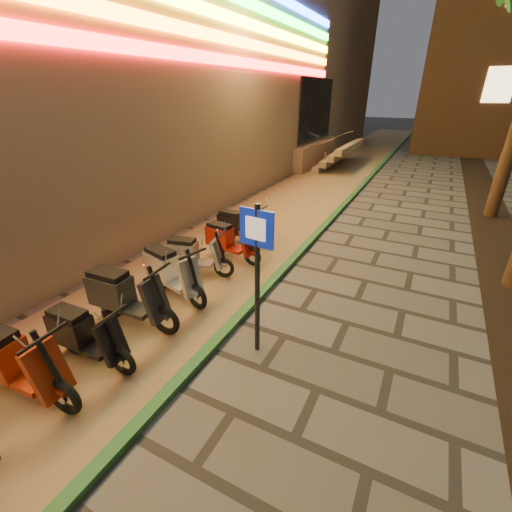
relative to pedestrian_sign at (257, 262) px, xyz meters
The scene contains 10 objects.
parking_strip 7.68m from the pedestrian_sign, 108.10° to the left, with size 3.40×60.00×0.01m, color #8C7251.
green_curb 7.34m from the pedestrian_sign, 95.10° to the left, with size 0.18×60.00×0.10m, color #24612E.
pedestrian_sign is the anchor object (origin of this frame).
scooter_5 3.40m from the pedestrian_sign, 137.67° to the right, with size 1.74×0.61×1.22m.
scooter_6 2.77m from the pedestrian_sign, 147.93° to the right, with size 1.50×0.53×1.06m.
scooter_7 2.58m from the pedestrian_sign, behind, with size 1.76×0.61×1.24m.
scooter_8 2.58m from the pedestrian_sign, 162.87° to the left, with size 1.66×0.81×1.17m.
scooter_9 3.05m from the pedestrian_sign, 146.26° to the left, with size 1.49×0.70×1.05m.
scooter_10 3.54m from the pedestrian_sign, 129.07° to the left, with size 1.53×0.60×1.08m.
scooter_11 4.43m from the pedestrian_sign, 123.57° to the left, with size 1.52×0.53×1.08m.
Camera 1 is at (1.65, -0.91, 3.66)m, focal length 24.00 mm.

